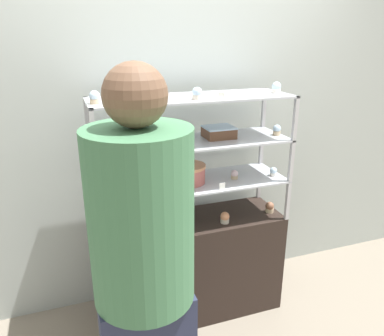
# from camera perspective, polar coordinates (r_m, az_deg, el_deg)

# --- Properties ---
(ground_plane) EXTENTS (20.00, 20.00, 0.00)m
(ground_plane) POSITION_cam_1_polar(r_m,az_deg,el_deg) (2.88, 0.00, -20.57)
(ground_plane) COLOR gray
(back_wall) EXTENTS (8.00, 0.05, 2.60)m
(back_wall) POSITION_cam_1_polar(r_m,az_deg,el_deg) (2.59, -2.55, 7.16)
(back_wall) COLOR #A8B2AD
(back_wall) RESTS_ON ground_plane
(display_base) EXTENTS (1.21, 0.40, 0.71)m
(display_base) POSITION_cam_1_polar(r_m,az_deg,el_deg) (2.66, 0.00, -14.72)
(display_base) COLOR black
(display_base) RESTS_ON ground_plane
(display_riser_lower) EXTENTS (1.21, 0.40, 0.27)m
(display_riser_lower) POSITION_cam_1_polar(r_m,az_deg,el_deg) (2.38, 0.00, -2.56)
(display_riser_lower) COLOR #B7B7BC
(display_riser_lower) RESTS_ON display_base
(display_riser_middle) EXTENTS (1.21, 0.40, 0.27)m
(display_riser_middle) POSITION_cam_1_polar(r_m,az_deg,el_deg) (2.29, 0.00, 3.70)
(display_riser_middle) COLOR #B7B7BC
(display_riser_middle) RESTS_ON display_riser_lower
(display_riser_upper) EXTENTS (1.21, 0.40, 0.27)m
(display_riser_upper) POSITION_cam_1_polar(r_m,az_deg,el_deg) (2.23, 0.00, 10.38)
(display_riser_upper) COLOR #B7B7BC
(display_riser_upper) RESTS_ON display_riser_middle
(layer_cake_centerpiece) EXTENTS (0.21, 0.21, 0.12)m
(layer_cake_centerpiece) POSITION_cam_1_polar(r_m,az_deg,el_deg) (2.34, -0.52, -0.84)
(layer_cake_centerpiece) COLOR #C66660
(layer_cake_centerpiece) RESTS_ON display_riser_lower
(sheet_cake_frosted) EXTENTS (0.19, 0.16, 0.07)m
(sheet_cake_frosted) POSITION_cam_1_polar(r_m,az_deg,el_deg) (2.36, 4.11, 5.50)
(sheet_cake_frosted) COLOR brown
(sheet_cake_frosted) RESTS_ON display_riser_middle
(cupcake_0) EXTENTS (0.06, 0.06, 0.07)m
(cupcake_0) POSITION_cam_1_polar(r_m,az_deg,el_deg) (2.31, -12.57, -9.69)
(cupcake_0) COLOR beige
(cupcake_0) RESTS_ON display_base
(cupcake_1) EXTENTS (0.06, 0.06, 0.07)m
(cupcake_1) POSITION_cam_1_polar(r_m,az_deg,el_deg) (2.36, -3.98, -8.57)
(cupcake_1) COLOR beige
(cupcake_1) RESTS_ON display_base
(cupcake_2) EXTENTS (0.06, 0.06, 0.07)m
(cupcake_2) POSITION_cam_1_polar(r_m,az_deg,el_deg) (2.45, 5.03, -7.54)
(cupcake_2) COLOR beige
(cupcake_2) RESTS_ON display_base
(cupcake_3) EXTENTS (0.06, 0.06, 0.07)m
(cupcake_3) POSITION_cam_1_polar(r_m,az_deg,el_deg) (2.63, 11.75, -5.88)
(cupcake_3) COLOR #CCB28C
(cupcake_3) RESTS_ON display_base
(price_tag_0) EXTENTS (0.04, 0.00, 0.04)m
(price_tag_0) POSITION_cam_1_polar(r_m,az_deg,el_deg) (2.25, -4.78, -10.43)
(price_tag_0) COLOR white
(price_tag_0) RESTS_ON display_base
(cupcake_4) EXTENTS (0.05, 0.05, 0.06)m
(cupcake_4) POSITION_cam_1_polar(r_m,az_deg,el_deg) (2.18, -13.06, -3.84)
(cupcake_4) COLOR white
(cupcake_4) RESTS_ON display_riser_lower
(cupcake_5) EXTENTS (0.05, 0.05, 0.06)m
(cupcake_5) POSITION_cam_1_polar(r_m,az_deg,el_deg) (2.26, -6.54, -2.64)
(cupcake_5) COLOR white
(cupcake_5) RESTS_ON display_riser_lower
(cupcake_6) EXTENTS (0.05, 0.05, 0.06)m
(cupcake_6) POSITION_cam_1_polar(r_m,az_deg,el_deg) (2.43, 6.49, -1.01)
(cupcake_6) COLOR #CCB28C
(cupcake_6) RESTS_ON display_riser_lower
(cupcake_7) EXTENTS (0.05, 0.05, 0.06)m
(cupcake_7) POSITION_cam_1_polar(r_m,az_deg,el_deg) (2.53, 12.28, -0.55)
(cupcake_7) COLOR white
(cupcake_7) RESTS_ON display_riser_lower
(price_tag_1) EXTENTS (0.04, 0.00, 0.04)m
(price_tag_1) POSITION_cam_1_polar(r_m,az_deg,el_deg) (2.25, 4.63, -2.83)
(price_tag_1) COLOR white
(price_tag_1) RESTS_ON display_riser_lower
(cupcake_8) EXTENTS (0.05, 0.05, 0.07)m
(cupcake_8) POSITION_cam_1_polar(r_m,az_deg,el_deg) (2.10, -13.32, 3.15)
(cupcake_8) COLOR white
(cupcake_8) RESTS_ON display_riser_middle
(cupcake_9) EXTENTS (0.05, 0.05, 0.07)m
(cupcake_9) POSITION_cam_1_polar(r_m,az_deg,el_deg) (2.15, -3.56, 4.00)
(cupcake_9) COLOR #CCB28C
(cupcake_9) RESTS_ON display_riser_middle
(cupcake_10) EXTENTS (0.05, 0.05, 0.07)m
(cupcake_10) POSITION_cam_1_polar(r_m,az_deg,el_deg) (2.47, 12.79, 5.65)
(cupcake_10) COLOR #CCB28C
(cupcake_10) RESTS_ON display_riser_middle
(price_tag_2) EXTENTS (0.04, 0.00, 0.04)m
(price_tag_2) POSITION_cam_1_polar(r_m,az_deg,el_deg) (2.05, -3.86, 2.95)
(price_tag_2) COLOR white
(price_tag_2) RESTS_ON display_riser_middle
(cupcake_11) EXTENTS (0.06, 0.06, 0.07)m
(cupcake_11) POSITION_cam_1_polar(r_m,az_deg,el_deg) (2.04, -14.62, 10.35)
(cupcake_11) COLOR #CCB28C
(cupcake_11) RESTS_ON display_riser_upper
(cupcake_12) EXTENTS (0.06, 0.06, 0.07)m
(cupcake_12) POSITION_cam_1_polar(r_m,az_deg,el_deg) (2.12, 0.78, 11.28)
(cupcake_12) COLOR beige
(cupcake_12) RESTS_ON display_riser_upper
(cupcake_13) EXTENTS (0.06, 0.06, 0.07)m
(cupcake_13) POSITION_cam_1_polar(r_m,az_deg,el_deg) (2.42, 12.72, 11.85)
(cupcake_13) COLOR white
(cupcake_13) RESTS_ON display_riser_upper
(price_tag_3) EXTENTS (0.04, 0.00, 0.04)m
(price_tag_3) POSITION_cam_1_polar(r_m,az_deg,el_deg) (2.10, 4.47, 10.84)
(price_tag_3) COLOR white
(price_tag_3) RESTS_ON display_riser_upper
(customer_figure) EXTENTS (0.41, 0.41, 1.78)m
(customer_figure) POSITION_cam_1_polar(r_m,az_deg,el_deg) (1.60, -7.35, -15.05)
(customer_figure) COLOR #282D47
(customer_figure) RESTS_ON ground_plane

